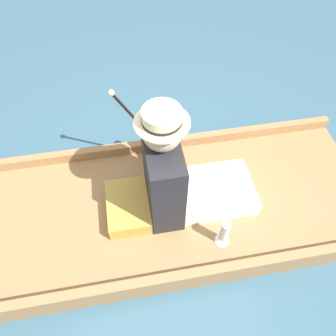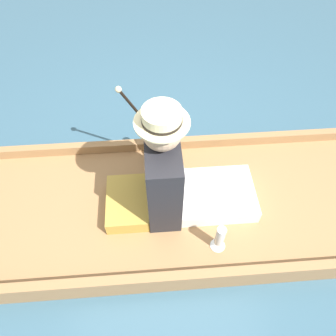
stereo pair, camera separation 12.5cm
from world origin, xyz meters
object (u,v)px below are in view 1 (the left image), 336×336
Objects in this scene: teddy_bear at (159,143)px; walking_cane at (136,120)px; seated_person at (177,175)px; wine_glass at (225,232)px.

teddy_bear is 0.27m from walking_cane.
seated_person is 0.51m from walking_cane.
seated_person is 0.47m from wine_glass.
wine_glass is (0.36, 0.24, -0.19)m from seated_person.
walking_cane is at bearing -151.17° from wine_glass.
teddy_bear is at bearing -167.98° from seated_person.
seated_person is at bearing 24.37° from walking_cane.
seated_person is 3.83× the size of wine_glass.
walking_cane is (-0.05, -0.15, 0.22)m from teddy_bear.
walking_cane is (-0.82, -0.45, 0.28)m from wine_glass.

